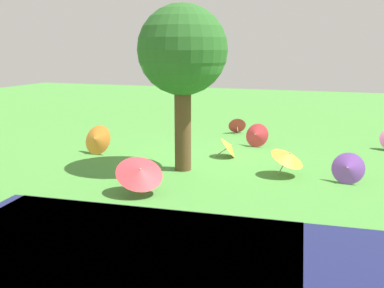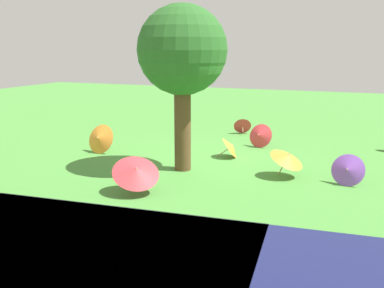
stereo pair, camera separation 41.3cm
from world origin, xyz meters
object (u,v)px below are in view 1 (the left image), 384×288
(parasol_red_1, at_px, (256,135))
(parasol_red_2, at_px, (237,125))
(parasol_orange_0, at_px, (230,146))
(parasol_red_0, at_px, (140,172))
(parasol_purple_0, at_px, (348,168))
(shade_tree, at_px, (182,53))
(parasol_orange_2, at_px, (96,139))
(parasol_orange_1, at_px, (288,156))

(parasol_red_1, distance_m, parasol_red_2, 2.12)
(parasol_orange_0, height_order, parasol_red_0, parasol_red_0)
(parasol_purple_0, height_order, parasol_red_2, parasol_purple_0)
(shade_tree, height_order, parasol_purple_0, shade_tree)
(parasol_orange_0, height_order, parasol_orange_2, parasol_orange_2)
(shade_tree, height_order, parasol_orange_0, shade_tree)
(parasol_orange_1, bearing_deg, parasol_red_1, -65.26)
(parasol_orange_0, bearing_deg, parasol_red_0, 74.59)
(parasol_purple_0, xyz_separation_m, parasol_orange_1, (1.29, -0.12, 0.13))
(shade_tree, distance_m, parasol_orange_2, 3.73)
(parasol_red_0, distance_m, parasol_orange_2, 3.70)
(parasol_orange_1, distance_m, parasol_red_1, 2.98)
(parasol_purple_0, relative_size, parasol_orange_0, 1.03)
(parasol_orange_1, relative_size, parasol_red_0, 0.78)
(parasol_orange_1, xyz_separation_m, parasol_red_1, (1.25, -2.71, -0.11))
(parasol_purple_0, distance_m, parasol_orange_0, 3.29)
(parasol_red_1, relative_size, parasol_orange_2, 0.88)
(parasol_purple_0, relative_size, parasol_red_2, 1.10)
(parasol_red_1, relative_size, parasol_red_2, 1.14)
(parasol_red_0, relative_size, parasol_orange_2, 1.45)
(shade_tree, xyz_separation_m, parasol_red_2, (-0.20, -4.85, -2.48))
(shade_tree, height_order, parasol_orange_2, shade_tree)
(parasol_purple_0, xyz_separation_m, parasol_red_2, (3.55, -4.69, -0.05))
(parasol_red_0, bearing_deg, parasol_purple_0, -151.77)
(parasol_orange_0, relative_size, parasol_orange_2, 0.82)
(parasol_red_2, relative_size, parasol_orange_2, 0.77)
(shade_tree, xyz_separation_m, parasol_orange_0, (-0.77, -1.55, -2.48))
(shade_tree, xyz_separation_m, parasol_purple_0, (-3.74, -0.16, -2.43))
(parasol_purple_0, height_order, parasol_orange_0, parasol_purple_0)
(parasol_red_1, bearing_deg, shade_tree, 67.91)
(parasol_red_0, bearing_deg, shade_tree, -95.84)
(parasol_orange_0, xyz_separation_m, parasol_orange_1, (-1.69, 1.27, 0.18))
(parasol_red_2, bearing_deg, parasol_orange_1, 116.33)
(parasol_purple_0, xyz_separation_m, parasol_red_1, (2.53, -2.82, 0.01))
(parasol_red_2, bearing_deg, parasol_orange_2, 54.30)
(shade_tree, relative_size, parasol_orange_1, 3.83)
(parasol_purple_0, height_order, parasol_red_0, parasol_red_0)
(parasol_orange_1, bearing_deg, parasol_orange_0, -36.81)
(parasol_red_0, relative_size, parasol_red_1, 1.65)
(parasol_red_1, bearing_deg, parasol_red_2, -61.44)
(parasol_purple_0, distance_m, parasol_orange_1, 1.30)
(parasol_red_0, height_order, parasol_red_1, parasol_red_0)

